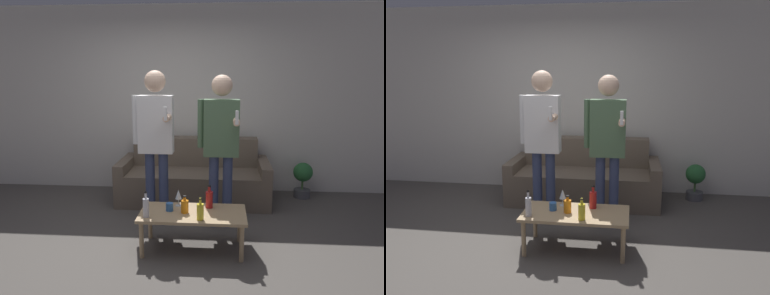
# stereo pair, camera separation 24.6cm
# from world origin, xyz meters

# --- Properties ---
(ground_plane) EXTENTS (16.00, 16.00, 0.00)m
(ground_plane) POSITION_xyz_m (0.00, 0.00, 0.00)
(ground_plane) COLOR #514C47
(wall_back) EXTENTS (8.00, 0.06, 2.70)m
(wall_back) POSITION_xyz_m (0.00, 2.09, 1.35)
(wall_back) COLOR silver
(wall_back) RESTS_ON ground_plane
(couch) EXTENTS (2.04, 0.86, 0.84)m
(couch) POSITION_xyz_m (0.34, 1.58, 0.30)
(couch) COLOR #6B5B4C
(couch) RESTS_ON ground_plane
(coffee_table) EXTENTS (1.06, 0.54, 0.40)m
(coffee_table) POSITION_xyz_m (0.43, 0.09, 0.35)
(coffee_table) COLOR tan
(coffee_table) RESTS_ON ground_plane
(bottle_orange) EXTENTS (0.07, 0.07, 0.24)m
(bottle_orange) POSITION_xyz_m (0.59, 0.23, 0.49)
(bottle_orange) COLOR #B21E1E
(bottle_orange) RESTS_ON coffee_table
(bottle_green) EXTENTS (0.06, 0.06, 0.26)m
(bottle_green) POSITION_xyz_m (-0.01, -0.07, 0.50)
(bottle_green) COLOR silver
(bottle_green) RESTS_ON coffee_table
(bottle_dark) EXTENTS (0.07, 0.07, 0.21)m
(bottle_dark) POSITION_xyz_m (0.52, -0.09, 0.48)
(bottle_dark) COLOR yellow
(bottle_dark) RESTS_ON coffee_table
(bottle_yellow) EXTENTS (0.08, 0.08, 0.18)m
(bottle_yellow) POSITION_xyz_m (0.35, 0.07, 0.47)
(bottle_yellow) COLOR orange
(bottle_yellow) RESTS_ON coffee_table
(wine_glass_near) EXTENTS (0.07, 0.07, 0.17)m
(wine_glass_near) POSITION_xyz_m (0.27, 0.26, 0.51)
(wine_glass_near) COLOR silver
(wine_glass_near) RESTS_ON coffee_table
(cup_on_table) EXTENTS (0.07, 0.07, 0.08)m
(cup_on_table) POSITION_xyz_m (0.20, 0.11, 0.44)
(cup_on_table) COLOR #3366B2
(cup_on_table) RESTS_ON coffee_table
(person_standing_left) EXTENTS (0.46, 0.44, 1.78)m
(person_standing_left) POSITION_xyz_m (-0.04, 0.70, 1.08)
(person_standing_left) COLOR navy
(person_standing_left) RESTS_ON ground_plane
(person_standing_right) EXTENTS (0.46, 0.44, 1.74)m
(person_standing_right) POSITION_xyz_m (0.70, 0.68, 1.05)
(person_standing_right) COLOR navy
(person_standing_right) RESTS_ON ground_plane
(potted_plant) EXTENTS (0.27, 0.27, 0.51)m
(potted_plant) POSITION_xyz_m (1.86, 1.79, 0.30)
(potted_plant) COLOR #4C4C51
(potted_plant) RESTS_ON ground_plane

